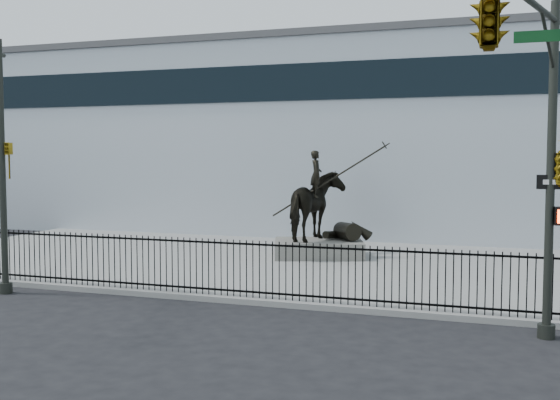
% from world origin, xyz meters
% --- Properties ---
extents(ground, '(120.00, 120.00, 0.00)m').
position_xyz_m(ground, '(0.00, 0.00, 0.00)').
color(ground, black).
rests_on(ground, ground).
extents(plaza, '(30.00, 12.00, 0.15)m').
position_xyz_m(plaza, '(0.00, 7.00, 0.07)').
color(plaza, gray).
rests_on(plaza, ground).
extents(building, '(44.00, 14.00, 9.00)m').
position_xyz_m(building, '(0.00, 20.00, 4.50)').
color(building, silver).
rests_on(building, ground).
extents(picket_fence, '(22.10, 0.10, 1.50)m').
position_xyz_m(picket_fence, '(0.00, 1.25, 0.90)').
color(picket_fence, black).
rests_on(picket_fence, plaza).
extents(statue_plinth, '(3.68, 3.05, 0.59)m').
position_xyz_m(statue_plinth, '(-0.21, 8.44, 0.45)').
color(statue_plinth, '#595751').
rests_on(statue_plinth, plaza).
extents(equestrian_statue, '(3.87, 3.04, 3.44)m').
position_xyz_m(equestrian_statue, '(-0.15, 8.46, 1.99)').
color(equestrian_statue, black).
rests_on(equestrian_statue, statue_plinth).
extents(traffic_signal_right, '(2.17, 6.86, 7.00)m').
position_xyz_m(traffic_signal_right, '(6.47, -2.00, 4.85)').
color(traffic_signal_right, '#242822').
rests_on(traffic_signal_right, ground).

